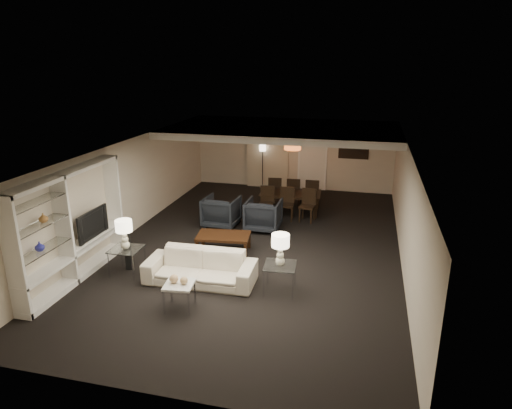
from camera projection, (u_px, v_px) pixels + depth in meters
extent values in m
plane|color=black|center=(256.00, 246.00, 11.49)|extent=(11.00, 11.00, 0.00)
cube|color=silver|center=(256.00, 148.00, 10.71)|extent=(7.00, 11.00, 0.02)
cube|color=#C3B39D|center=(293.00, 154.00, 16.18)|extent=(7.00, 0.02, 2.50)
cube|color=#C3B39D|center=(157.00, 319.00, 6.03)|extent=(7.00, 0.02, 2.50)
cube|color=#C3B39D|center=(126.00, 189.00, 11.90)|extent=(0.02, 11.00, 2.50)
cube|color=#C3B39D|center=(406.00, 210.00, 10.31)|extent=(0.02, 11.00, 2.50)
cube|color=silver|center=(283.00, 130.00, 13.98)|extent=(7.00, 4.00, 0.20)
cube|color=beige|center=(268.00, 154.00, 16.32)|extent=(1.50, 0.12, 2.40)
cube|color=silver|center=(312.00, 161.00, 16.05)|extent=(0.90, 0.05, 2.10)
cube|color=#142D38|center=(354.00, 148.00, 15.57)|extent=(0.95, 0.04, 0.65)
cylinder|color=#D8591E|center=(293.00, 146.00, 14.06)|extent=(0.52, 0.52, 0.24)
imported|color=beige|center=(200.00, 268.00, 9.56)|extent=(2.33, 0.96, 0.67)
imported|color=black|center=(222.00, 212.00, 12.71)|extent=(0.97, 0.99, 0.86)
imported|color=black|center=(263.00, 215.00, 12.44)|extent=(0.92, 0.95, 0.86)
sphere|color=tan|center=(174.00, 279.00, 8.48)|extent=(0.17, 0.17, 0.17)
sphere|color=tan|center=(184.00, 281.00, 8.44)|extent=(0.15, 0.15, 0.15)
imported|color=black|center=(89.00, 223.00, 10.00)|extent=(1.08, 0.14, 0.62)
imported|color=#24269C|center=(40.00, 246.00, 8.57)|extent=(0.18, 0.18, 0.19)
imported|color=#A87138|center=(43.00, 218.00, 8.61)|extent=(0.18, 0.18, 0.18)
cube|color=black|center=(127.00, 245.00, 10.07)|extent=(0.16, 0.16, 1.17)
imported|color=black|center=(290.00, 203.00, 13.84)|extent=(1.86, 1.10, 0.63)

